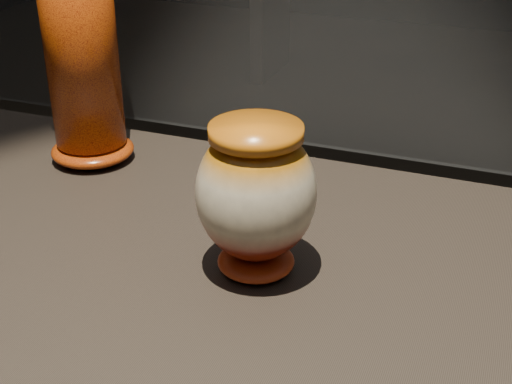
% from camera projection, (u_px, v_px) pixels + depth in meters
% --- Properties ---
extents(main_vase, '(0.18, 0.18, 0.19)m').
position_uv_depth(main_vase, '(256.00, 195.00, 0.81)').
color(main_vase, maroon).
rests_on(main_vase, display_plinth).
extents(tall_vase, '(0.15, 0.15, 0.41)m').
position_uv_depth(tall_vase, '(80.00, 36.00, 1.05)').
color(tall_vase, '#C94E0D').
rests_on(tall_vase, display_plinth).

